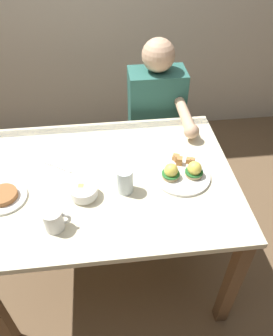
# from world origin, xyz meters

# --- Properties ---
(ground_plane) EXTENTS (6.00, 6.00, 0.00)m
(ground_plane) POSITION_xyz_m (0.00, 0.00, 0.00)
(ground_plane) COLOR brown
(dining_table) EXTENTS (1.20, 0.90, 0.74)m
(dining_table) POSITION_xyz_m (0.00, 0.00, 0.63)
(dining_table) COLOR beige
(dining_table) RESTS_ON ground_plane
(eggs_benedict_plate) EXTENTS (0.27, 0.27, 0.09)m
(eggs_benedict_plate) POSITION_xyz_m (0.35, -0.04, 0.77)
(eggs_benedict_plate) COLOR white
(eggs_benedict_plate) RESTS_ON dining_table
(fruit_bowl) EXTENTS (0.12, 0.12, 0.06)m
(fruit_bowl) POSITION_xyz_m (-0.11, -0.12, 0.77)
(fruit_bowl) COLOR white
(fruit_bowl) RESTS_ON dining_table
(coffee_mug) EXTENTS (0.11, 0.08, 0.09)m
(coffee_mug) POSITION_xyz_m (-0.22, -0.27, 0.79)
(coffee_mug) COLOR white
(coffee_mug) RESTS_ON dining_table
(fork) EXTENTS (0.14, 0.11, 0.00)m
(fork) POSITION_xyz_m (-0.24, 0.10, 0.74)
(fork) COLOR silver
(fork) RESTS_ON dining_table
(water_glass_near) EXTENTS (0.07, 0.07, 0.12)m
(water_glass_near) POSITION_xyz_m (0.08, -0.10, 0.79)
(water_glass_near) COLOR silver
(water_glass_near) RESTS_ON dining_table
(side_plate) EXTENTS (0.20, 0.20, 0.04)m
(side_plate) POSITION_xyz_m (-0.46, -0.09, 0.75)
(side_plate) COLOR white
(side_plate) RESTS_ON dining_table
(diner_person) EXTENTS (0.34, 0.54, 1.14)m
(diner_person) POSITION_xyz_m (0.34, 0.60, 0.65)
(diner_person) COLOR #33333D
(diner_person) RESTS_ON ground_plane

